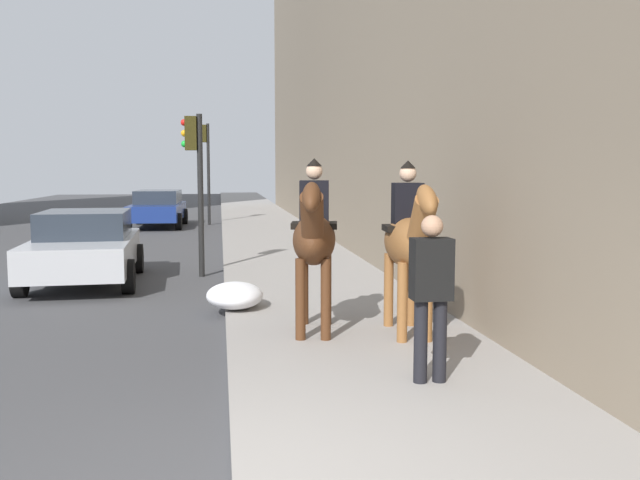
% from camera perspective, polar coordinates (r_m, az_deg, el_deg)
% --- Properties ---
extents(mounted_horse_near, '(2.14, 0.80, 2.30)m').
position_cam_1_polar(mounted_horse_near, '(8.99, -0.50, 0.27)').
color(mounted_horse_near, '#4C2B16').
rests_on(mounted_horse_near, sidewalk_slab).
extents(mounted_horse_far, '(2.15, 0.64, 2.27)m').
position_cam_1_polar(mounted_horse_far, '(8.96, 7.38, 0.04)').
color(mounted_horse_far, brown).
rests_on(mounted_horse_far, sidewalk_slab).
extents(pedestrian_greeting, '(0.26, 0.40, 1.70)m').
position_cam_1_polar(pedestrian_greeting, '(7.02, 9.16, -3.86)').
color(pedestrian_greeting, black).
rests_on(pedestrian_greeting, sidewalk_slab).
extents(car_near_lane, '(4.32, 2.25, 1.44)m').
position_cam_1_polar(car_near_lane, '(14.51, -18.85, -0.47)').
color(car_near_lane, '#B7BABF').
rests_on(car_near_lane, ground).
extents(car_mid_lane, '(4.62, 2.18, 1.44)m').
position_cam_1_polar(car_mid_lane, '(27.98, -13.24, 2.62)').
color(car_mid_lane, navy).
rests_on(car_mid_lane, ground).
extents(traffic_light_near_curb, '(0.20, 0.44, 3.41)m').
position_cam_1_polar(traffic_light_near_curb, '(14.71, -10.24, 5.91)').
color(traffic_light_near_curb, black).
rests_on(traffic_light_near_curb, ground).
extents(traffic_light_far_curb, '(0.20, 0.44, 4.10)m').
position_cam_1_polar(traffic_light_far_curb, '(28.51, -9.38, 6.72)').
color(traffic_light_far_curb, black).
rests_on(traffic_light_far_curb, ground).
extents(snow_pile_far, '(1.14, 0.88, 0.40)m').
position_cam_1_polar(snow_pile_far, '(10.85, -7.05, -4.56)').
color(snow_pile_far, white).
rests_on(snow_pile_far, sidewalk_slab).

